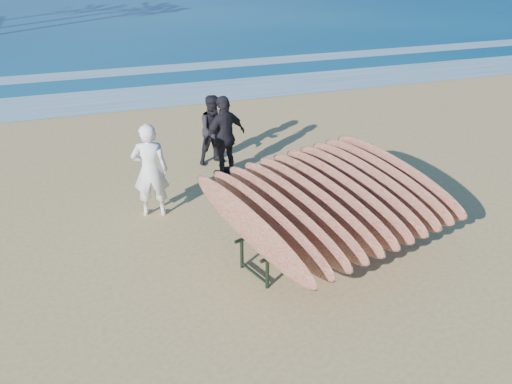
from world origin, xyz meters
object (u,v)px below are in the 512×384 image
person_white (150,170)px  person_dark_a (215,130)px  person_dark_b (225,137)px  surfboard_rack (330,199)px

person_white → person_dark_a: bearing=-118.6°
person_dark_a → person_dark_b: size_ratio=0.90×
surfboard_rack → person_dark_a: size_ratio=2.53×
person_white → person_dark_a: 2.56m
person_dark_b → person_dark_a: bearing=-109.5°
person_white → person_dark_b: 2.12m
surfboard_rack → person_white: 3.26m
surfboard_rack → person_dark_a: (-0.86, 3.97, -0.11)m
surfboard_rack → person_dark_a: bearing=84.7°
surfboard_rack → person_dark_a: person_dark_a is taller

